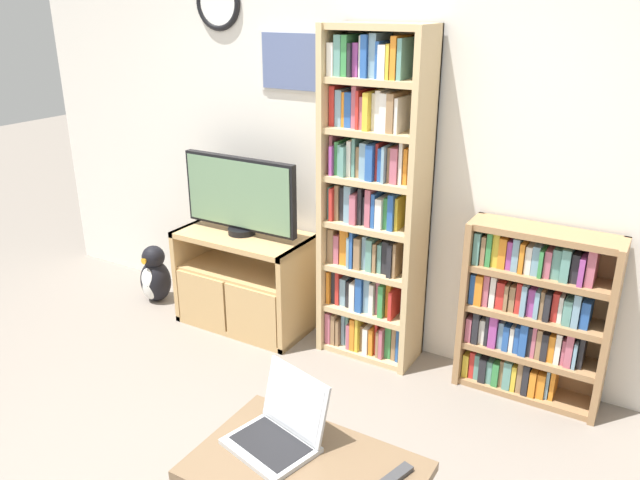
{
  "coord_description": "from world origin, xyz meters",
  "views": [
    {
      "loc": [
        1.56,
        -1.42,
        2.1
      ],
      "look_at": [
        0.1,
        1.05,
        1.0
      ],
      "focal_mm": 35.0,
      "sensor_mm": 36.0,
      "label": 1
    }
  ],
  "objects_px": {
    "penguin_figurine": "(154,276)",
    "bookshelf_tall": "(373,204)",
    "tv_stand": "(245,280)",
    "bookshelf_short": "(530,314)",
    "coffee_table": "(305,479)",
    "television": "(240,196)",
    "laptop": "(281,427)",
    "remote_near_laptop": "(395,477)"
  },
  "relations": [
    {
      "from": "television",
      "to": "coffee_table",
      "type": "bearing_deg",
      "value": -46.37
    },
    {
      "from": "television",
      "to": "remote_near_laptop",
      "type": "bearing_deg",
      "value": -38.35
    },
    {
      "from": "penguin_figurine",
      "to": "bookshelf_tall",
      "type": "bearing_deg",
      "value": 6.24
    },
    {
      "from": "tv_stand",
      "to": "bookshelf_short",
      "type": "bearing_deg",
      "value": 4.96
    },
    {
      "from": "bookshelf_tall",
      "to": "bookshelf_short",
      "type": "relative_size",
      "value": 2.0
    },
    {
      "from": "laptop",
      "to": "television",
      "type": "bearing_deg",
      "value": 146.2
    },
    {
      "from": "bookshelf_short",
      "to": "laptop",
      "type": "xyz_separation_m",
      "value": [
        -0.6,
        -1.56,
        0.05
      ]
    },
    {
      "from": "laptop",
      "to": "bookshelf_tall",
      "type": "bearing_deg",
      "value": 117.78
    },
    {
      "from": "laptop",
      "to": "bookshelf_short",
      "type": "bearing_deg",
      "value": 83.37
    },
    {
      "from": "tv_stand",
      "to": "bookshelf_tall",
      "type": "distance_m",
      "value": 1.1
    },
    {
      "from": "bookshelf_short",
      "to": "coffee_table",
      "type": "xyz_separation_m",
      "value": [
        -0.44,
        -1.63,
        -0.07
      ]
    },
    {
      "from": "laptop",
      "to": "coffee_table",
      "type": "bearing_deg",
      "value": -10.95
    },
    {
      "from": "penguin_figurine",
      "to": "remote_near_laptop",
      "type": "bearing_deg",
      "value": -27.43
    },
    {
      "from": "bookshelf_short",
      "to": "penguin_figurine",
      "type": "relative_size",
      "value": 2.29
    },
    {
      "from": "television",
      "to": "bookshelf_short",
      "type": "distance_m",
      "value": 1.91
    },
    {
      "from": "television",
      "to": "laptop",
      "type": "bearing_deg",
      "value": -48.27
    },
    {
      "from": "laptop",
      "to": "remote_near_laptop",
      "type": "bearing_deg",
      "value": 19.13
    },
    {
      "from": "bookshelf_tall",
      "to": "bookshelf_short",
      "type": "distance_m",
      "value": 1.08
    },
    {
      "from": "laptop",
      "to": "penguin_figurine",
      "type": "distance_m",
      "value": 2.46
    },
    {
      "from": "remote_near_laptop",
      "to": "penguin_figurine",
      "type": "distance_m",
      "value": 2.84
    },
    {
      "from": "tv_stand",
      "to": "bookshelf_short",
      "type": "distance_m",
      "value": 1.86
    },
    {
      "from": "coffee_table",
      "to": "remote_near_laptop",
      "type": "height_order",
      "value": "remote_near_laptop"
    },
    {
      "from": "tv_stand",
      "to": "bookshelf_short",
      "type": "xyz_separation_m",
      "value": [
        1.84,
        0.16,
        0.16
      ]
    },
    {
      "from": "bookshelf_short",
      "to": "laptop",
      "type": "bearing_deg",
      "value": -111.1
    },
    {
      "from": "television",
      "to": "bookshelf_short",
      "type": "xyz_separation_m",
      "value": [
        1.85,
        0.15,
        -0.43
      ]
    },
    {
      "from": "bookshelf_short",
      "to": "television",
      "type": "bearing_deg",
      "value": -175.25
    },
    {
      "from": "bookshelf_short",
      "to": "coffee_table",
      "type": "height_order",
      "value": "bookshelf_short"
    },
    {
      "from": "television",
      "to": "remote_near_laptop",
      "type": "relative_size",
      "value": 5.05
    },
    {
      "from": "bookshelf_tall",
      "to": "penguin_figurine",
      "type": "height_order",
      "value": "bookshelf_tall"
    },
    {
      "from": "bookshelf_tall",
      "to": "television",
      "type": "bearing_deg",
      "value": -172.29
    },
    {
      "from": "bookshelf_tall",
      "to": "laptop",
      "type": "bearing_deg",
      "value": -76.68
    },
    {
      "from": "penguin_figurine",
      "to": "bookshelf_short",
      "type": "bearing_deg",
      "value": 4.7
    },
    {
      "from": "tv_stand",
      "to": "television",
      "type": "distance_m",
      "value": 0.59
    },
    {
      "from": "laptop",
      "to": "remote_near_laptop",
      "type": "height_order",
      "value": "laptop"
    },
    {
      "from": "bookshelf_tall",
      "to": "coffee_table",
      "type": "bearing_deg",
      "value": -72.06
    },
    {
      "from": "tv_stand",
      "to": "bookshelf_short",
      "type": "relative_size",
      "value": 0.9
    },
    {
      "from": "bookshelf_tall",
      "to": "bookshelf_short",
      "type": "xyz_separation_m",
      "value": [
        0.96,
        0.03,
        -0.49
      ]
    },
    {
      "from": "television",
      "to": "penguin_figurine",
      "type": "distance_m",
      "value": 1.07
    },
    {
      "from": "bookshelf_short",
      "to": "remote_near_laptop",
      "type": "bearing_deg",
      "value": -94.81
    },
    {
      "from": "remote_near_laptop",
      "to": "penguin_figurine",
      "type": "relative_size",
      "value": 0.38
    },
    {
      "from": "remote_near_laptop",
      "to": "coffee_table",
      "type": "bearing_deg",
      "value": -144.36
    },
    {
      "from": "tv_stand",
      "to": "bookshelf_tall",
      "type": "bearing_deg",
      "value": 8.18
    }
  ]
}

